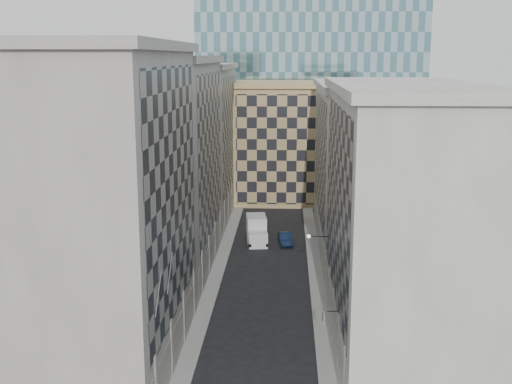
% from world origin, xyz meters
% --- Properties ---
extents(sidewalk_west, '(1.50, 100.00, 0.15)m').
position_xyz_m(sidewalk_west, '(-5.25, 30.00, 0.07)').
color(sidewalk_west, gray).
rests_on(sidewalk_west, ground).
extents(sidewalk_east, '(1.50, 100.00, 0.15)m').
position_xyz_m(sidewalk_east, '(5.25, 30.00, 0.07)').
color(sidewalk_east, gray).
rests_on(sidewalk_east, ground).
extents(bldg_left_a, '(10.80, 22.80, 23.70)m').
position_xyz_m(bldg_left_a, '(-10.88, 11.00, 11.82)').
color(bldg_left_a, gray).
rests_on(bldg_left_a, ground).
extents(bldg_left_b, '(10.80, 22.80, 22.70)m').
position_xyz_m(bldg_left_b, '(-10.88, 33.00, 11.32)').
color(bldg_left_b, '#9C9991').
rests_on(bldg_left_b, ground).
extents(bldg_left_c, '(10.80, 22.80, 21.70)m').
position_xyz_m(bldg_left_c, '(-10.88, 55.00, 10.83)').
color(bldg_left_c, gray).
rests_on(bldg_left_c, ground).
extents(bldg_right_a, '(10.80, 26.80, 20.70)m').
position_xyz_m(bldg_right_a, '(10.88, 15.00, 10.32)').
color(bldg_right_a, '#A7A399').
rests_on(bldg_right_a, ground).
extents(bldg_right_b, '(10.80, 28.80, 19.70)m').
position_xyz_m(bldg_right_b, '(10.89, 42.00, 9.85)').
color(bldg_right_b, '#A7A399').
rests_on(bldg_right_b, ground).
extents(tan_block, '(16.80, 14.80, 18.80)m').
position_xyz_m(tan_block, '(2.00, 67.90, 9.44)').
color(tan_block, tan).
rests_on(tan_block, ground).
extents(church_tower, '(7.20, 7.20, 51.50)m').
position_xyz_m(church_tower, '(0.00, 82.00, 26.95)').
color(church_tower, '#2B2721').
rests_on(church_tower, ground).
extents(flagpoles_left, '(0.10, 6.33, 2.33)m').
position_xyz_m(flagpoles_left, '(-5.90, 6.00, 8.00)').
color(flagpoles_left, gray).
rests_on(flagpoles_left, ground).
extents(bracket_lamp, '(1.98, 0.36, 0.36)m').
position_xyz_m(bracket_lamp, '(4.38, 24.00, 6.20)').
color(bracket_lamp, black).
rests_on(bracket_lamp, ground).
extents(box_truck, '(3.03, 6.03, 3.18)m').
position_xyz_m(box_truck, '(-1.59, 42.97, 1.38)').
color(box_truck, silver).
rests_on(box_truck, ground).
extents(dark_car, '(1.98, 4.41, 1.41)m').
position_xyz_m(dark_car, '(1.95, 42.10, 0.70)').
color(dark_car, '#0F1D3A').
rests_on(dark_car, ground).
extents(shop_sign, '(1.22, 0.75, 0.84)m').
position_xyz_m(shop_sign, '(4.95, 10.84, 3.83)').
color(shop_sign, black).
rests_on(shop_sign, ground).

